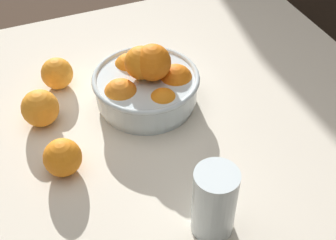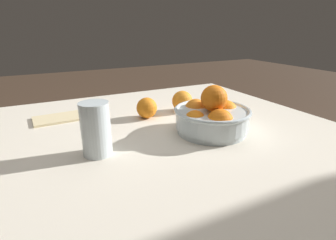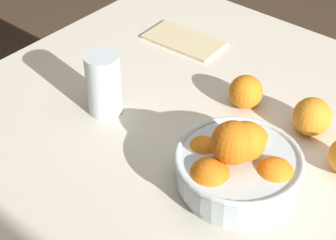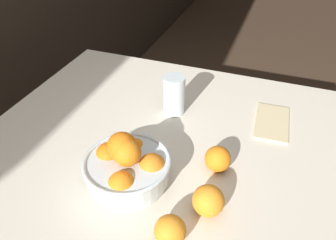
{
  "view_description": "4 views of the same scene",
  "coord_description": "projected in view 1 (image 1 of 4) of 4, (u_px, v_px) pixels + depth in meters",
  "views": [
    {
      "loc": [
        0.65,
        -0.24,
        1.43
      ],
      "look_at": [
        0.02,
        0.02,
        0.79
      ],
      "focal_mm": 50.0,
      "sensor_mm": 36.0,
      "label": 1
    },
    {
      "loc": [
        0.35,
        0.67,
        1.04
      ],
      "look_at": [
        0.03,
        0.04,
        0.78
      ],
      "focal_mm": 28.0,
      "sensor_mm": 36.0,
      "label": 2
    },
    {
      "loc": [
        -0.52,
        0.69,
        1.49
      ],
      "look_at": [
        0.06,
        0.0,
        0.76
      ],
      "focal_mm": 60.0,
      "sensor_mm": 36.0,
      "label": 3
    },
    {
      "loc": [
        -0.69,
        -0.29,
        1.41
      ],
      "look_at": [
        0.08,
        -0.01,
        0.79
      ],
      "focal_mm": 35.0,
      "sensor_mm": 36.0,
      "label": 4
    }
  ],
  "objects": [
    {
      "name": "juice_glass",
      "position": [
        214.0,
        204.0,
        0.8
      ],
      "size": [
        0.08,
        0.08,
        0.14
      ],
      "color": "#F4A314",
      "rests_on": "dining_table"
    },
    {
      "name": "orange_loose_aside",
      "position": [
        62.0,
        157.0,
        0.91
      ],
      "size": [
        0.08,
        0.08,
        0.08
      ],
      "primitive_type": "sphere",
      "color": "orange",
      "rests_on": "dining_table"
    },
    {
      "name": "orange_loose_front",
      "position": [
        57.0,
        73.0,
        1.11
      ],
      "size": [
        0.08,
        0.08,
        0.08
      ],
      "primitive_type": "sphere",
      "color": "orange",
      "rests_on": "dining_table"
    },
    {
      "name": "fruit_bowl",
      "position": [
        147.0,
        85.0,
        1.05
      ],
      "size": [
        0.24,
        0.24,
        0.16
      ],
      "color": "silver",
      "rests_on": "dining_table"
    },
    {
      "name": "dining_table",
      "position": [
        156.0,
        164.0,
        1.04
      ],
      "size": [
        1.16,
        1.19,
        0.71
      ],
      "color": "beige",
      "rests_on": "ground_plane"
    },
    {
      "name": "orange_loose_near_bowl",
      "position": [
        40.0,
        108.0,
        1.01
      ],
      "size": [
        0.08,
        0.08,
        0.08
      ],
      "primitive_type": "sphere",
      "color": "orange",
      "rests_on": "dining_table"
    }
  ]
}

